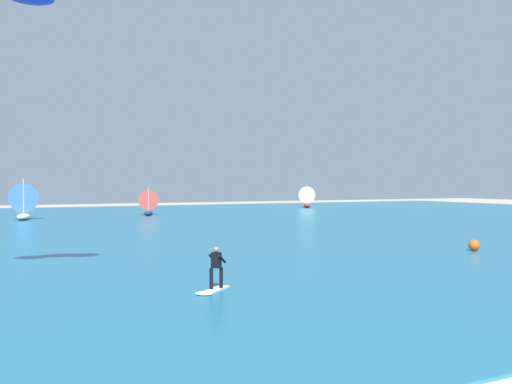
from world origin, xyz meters
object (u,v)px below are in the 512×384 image
kitesurfer (214,275)px  sailboat_heeled_over (307,197)px  sailboat_mid_left (25,201)px  sailboat_far_right (149,202)px  marker_buoy (474,245)px

kitesurfer → sailboat_heeled_over: (39.56, 59.39, 1.28)m
sailboat_heeled_over → kitesurfer: bearing=-123.7°
kitesurfer → sailboat_mid_left: (-5.76, 46.81, 1.54)m
kitesurfer → sailboat_far_right: size_ratio=0.50×
sailboat_far_right → marker_buoy: bearing=-78.1°
kitesurfer → sailboat_heeled_over: 71.37m
kitesurfer → marker_buoy: kitesurfer is taller
kitesurfer → marker_buoy: bearing=13.0°
sailboat_heeled_over → marker_buoy: 58.97m
sailboat_heeled_over → sailboat_mid_left: 47.03m
sailboat_far_right → sailboat_mid_left: bearing=-171.6°
sailboat_far_right → marker_buoy: 45.73m
sailboat_far_right → sailboat_mid_left: 15.14m
kitesurfer → sailboat_far_right: (9.21, 49.03, 1.11)m
sailboat_far_right → sailboat_mid_left: sailboat_mid_left is taller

